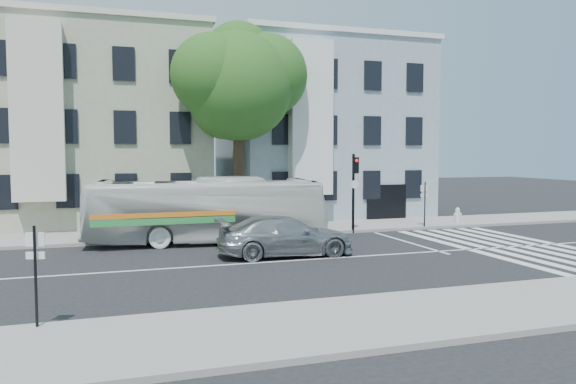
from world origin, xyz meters
name	(u,v)px	position (x,y,z in m)	size (l,w,h in m)	color
ground	(291,261)	(0.00, 0.00, 0.00)	(120.00, 120.00, 0.00)	black
sidewalk_far	(241,231)	(0.00, 8.00, 0.07)	(80.00, 4.00, 0.15)	gray
sidewalk_near	(395,317)	(0.00, -8.00, 0.07)	(80.00, 4.00, 0.15)	gray
building_left	(97,129)	(-7.00, 15.00, 5.50)	(12.00, 10.00, 11.00)	gray
building_right	(319,132)	(7.00, 15.00, 5.50)	(12.00, 10.00, 11.00)	#85949E
street_tree	(238,81)	(0.06, 8.74, 7.83)	(7.30, 5.90, 11.10)	#2D2116
bus	(207,210)	(-2.28, 5.20, 1.50)	(10.76, 2.52, 3.00)	silver
sedan	(285,236)	(0.13, 1.08, 0.79)	(5.45, 2.22, 1.58)	#A3A5AA
hedge	(182,228)	(-3.19, 6.80, 0.50)	(8.50, 0.84, 0.70)	#28571C
traffic_signal	(354,182)	(5.39, 5.94, 2.62)	(0.42, 0.52, 4.05)	black
fire_hydrant	(458,214)	(12.55, 7.33, 0.57)	(0.45, 0.27, 0.83)	silver
near_sign_pole	(35,262)	(-8.22, -6.25, 1.63)	(0.41, 0.20, 2.31)	black
far_sign_pole	(424,198)	(9.62, 6.14, 1.67)	(0.43, 0.18, 2.39)	black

